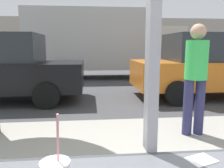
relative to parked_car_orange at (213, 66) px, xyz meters
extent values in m
plane|color=#424244|center=(-3.28, 2.70, -0.91)|extent=(60.00, 60.00, 0.00)
cube|color=#9E998E|center=(-3.28, -3.70, -0.83)|extent=(16.00, 2.80, 0.16)
cube|color=#404245|center=(-3.28, -5.28, 0.06)|extent=(2.18, 0.02, 0.02)
cube|color=#A89E8E|center=(-3.28, 15.65, 1.13)|extent=(28.00, 1.20, 4.10)
cylinder|color=black|center=(-3.67, -5.60, 0.20)|extent=(0.08, 0.08, 0.01)
cylinder|color=white|center=(-3.67, -5.60, 0.21)|extent=(0.09, 0.09, 0.01)
cylinder|color=pink|center=(-3.66, -5.61, 0.28)|extent=(0.02, 0.05, 0.20)
cube|color=white|center=(-3.09, -5.36, 0.07)|extent=(0.14, 0.12, 0.00)
cylinder|color=black|center=(-4.61, 0.88, -0.59)|extent=(0.64, 0.18, 0.64)
cylinder|color=black|center=(-4.61, -0.88, -0.59)|extent=(0.64, 0.18, 0.64)
cube|color=orange|center=(0.04, 0.00, -0.22)|extent=(4.67, 1.85, 0.74)
cube|color=#282D33|center=(-0.09, 0.00, 0.53)|extent=(2.43, 1.63, 0.77)
cylinder|color=black|center=(-1.41, 0.92, -0.59)|extent=(0.64, 0.18, 0.64)
cylinder|color=black|center=(-1.41, -0.92, -0.59)|extent=(0.64, 0.18, 0.64)
cube|color=beige|center=(-3.70, 4.53, 0.86)|extent=(5.33, 2.20, 2.64)
cube|color=beige|center=(-0.24, 4.53, 0.49)|extent=(1.90, 2.10, 1.90)
cylinder|color=black|center=(-0.24, 5.58, -0.46)|extent=(0.90, 0.24, 0.90)
cylinder|color=black|center=(-0.24, 3.48, -0.46)|extent=(0.90, 0.24, 0.90)
cylinder|color=black|center=(-4.70, 5.63, -0.46)|extent=(0.90, 0.24, 0.90)
cylinder|color=black|center=(-4.70, 3.43, -0.46)|extent=(0.90, 0.24, 0.90)
cylinder|color=navy|center=(-2.12, -3.11, -0.33)|extent=(0.14, 0.14, 0.84)
cylinder|color=navy|center=(-1.94, -3.11, -0.33)|extent=(0.14, 0.14, 0.84)
cylinder|color=#3BCA59|center=(-2.03, -3.11, 0.37)|extent=(0.32, 0.32, 0.56)
sphere|color=tan|center=(-2.03, -3.11, 0.77)|extent=(0.22, 0.22, 0.22)
camera|label=1|loc=(-3.57, -6.24, 0.56)|focal=36.26mm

